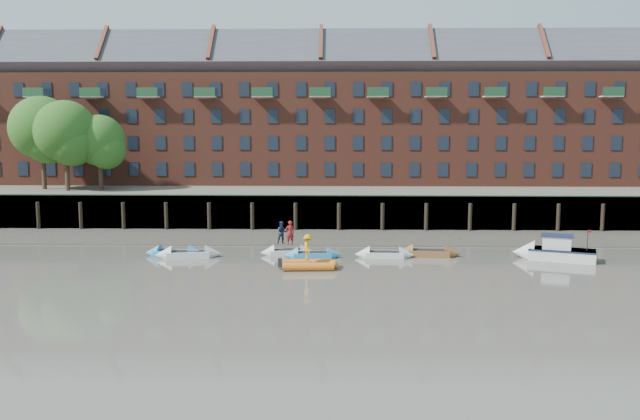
{
  "coord_description": "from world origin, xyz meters",
  "views": [
    {
      "loc": [
        1.93,
        -39.86,
        9.87
      ],
      "look_at": [
        0.52,
        12.0,
        3.2
      ],
      "focal_mm": 38.0,
      "sensor_mm": 36.0,
      "label": 1
    }
  ],
  "objects_px": {
    "person_rower_a": "(290,233)",
    "person_rower_b": "(282,233)",
    "rowboat_1": "(175,253)",
    "rowboat_2": "(188,254)",
    "rowboat_5": "(384,255)",
    "rowboat_3": "(287,252)",
    "motor_launch": "(548,251)",
    "person_rib_crew": "(308,247)",
    "rib_tender": "(311,265)",
    "rowboat_6": "(429,253)",
    "rowboat_4": "(312,255)"
  },
  "relations": [
    {
      "from": "rowboat_5",
      "to": "rowboat_6",
      "type": "bearing_deg",
      "value": 12.59
    },
    {
      "from": "rowboat_2",
      "to": "rowboat_3",
      "type": "bearing_deg",
      "value": -0.03
    },
    {
      "from": "rib_tender",
      "to": "person_rower_a",
      "type": "xyz_separation_m",
      "value": [
        -1.75,
        4.93,
        1.41
      ]
    },
    {
      "from": "rowboat_1",
      "to": "person_rib_crew",
      "type": "xyz_separation_m",
      "value": [
        10.11,
        -4.09,
        1.26
      ]
    },
    {
      "from": "rowboat_3",
      "to": "rowboat_4",
      "type": "bearing_deg",
      "value": -39.57
    },
    {
      "from": "rowboat_3",
      "to": "rowboat_6",
      "type": "bearing_deg",
      "value": -10.27
    },
    {
      "from": "rowboat_3",
      "to": "rowboat_5",
      "type": "relative_size",
      "value": 0.94
    },
    {
      "from": "rowboat_5",
      "to": "rib_tender",
      "type": "distance_m",
      "value": 6.7
    },
    {
      "from": "rowboat_6",
      "to": "rowboat_3",
      "type": "bearing_deg",
      "value": -176.08
    },
    {
      "from": "person_rower_b",
      "to": "rowboat_6",
      "type": "bearing_deg",
      "value": -15.92
    },
    {
      "from": "rowboat_1",
      "to": "person_rower_a",
      "type": "distance_m",
      "value": 8.72
    },
    {
      "from": "rowboat_4",
      "to": "person_rib_crew",
      "type": "relative_size",
      "value": 2.5
    },
    {
      "from": "rowboat_3",
      "to": "person_rower_a",
      "type": "bearing_deg",
      "value": -10.69
    },
    {
      "from": "rowboat_3",
      "to": "rib_tender",
      "type": "distance_m",
      "value": 5.31
    },
    {
      "from": "rowboat_5",
      "to": "rowboat_6",
      "type": "height_order",
      "value": "rowboat_6"
    },
    {
      "from": "rowboat_2",
      "to": "rowboat_3",
      "type": "height_order",
      "value": "rowboat_2"
    },
    {
      "from": "motor_launch",
      "to": "rowboat_1",
      "type": "bearing_deg",
      "value": 18.58
    },
    {
      "from": "rowboat_1",
      "to": "person_rower_b",
      "type": "relative_size",
      "value": 2.73
    },
    {
      "from": "rib_tender",
      "to": "person_rib_crew",
      "type": "bearing_deg",
      "value": -179.23
    },
    {
      "from": "rowboat_2",
      "to": "person_rower_b",
      "type": "height_order",
      "value": "person_rower_b"
    },
    {
      "from": "rowboat_5",
      "to": "person_rower_a",
      "type": "relative_size",
      "value": 2.45
    },
    {
      "from": "rowboat_1",
      "to": "rib_tender",
      "type": "height_order",
      "value": "rowboat_1"
    },
    {
      "from": "rowboat_2",
      "to": "rowboat_5",
      "type": "xyz_separation_m",
      "value": [
        14.5,
        0.41,
        -0.02
      ]
    },
    {
      "from": "rowboat_2",
      "to": "motor_launch",
      "type": "xyz_separation_m",
      "value": [
        26.38,
        -0.0,
        0.36
      ]
    },
    {
      "from": "rowboat_5",
      "to": "rib_tender",
      "type": "xyz_separation_m",
      "value": [
        -5.3,
        -4.1,
        0.06
      ]
    },
    {
      "from": "rowboat_2",
      "to": "rowboat_4",
      "type": "distance_m",
      "value": 9.18
    },
    {
      "from": "person_rower_b",
      "to": "rowboat_2",
      "type": "bearing_deg",
      "value": 178.62
    },
    {
      "from": "rowboat_2",
      "to": "rowboat_5",
      "type": "height_order",
      "value": "rowboat_2"
    },
    {
      "from": "rowboat_6",
      "to": "rowboat_1",
      "type": "bearing_deg",
      "value": -172.91
    },
    {
      "from": "rowboat_2",
      "to": "rowboat_4",
      "type": "bearing_deg",
      "value": -9.2
    },
    {
      "from": "rowboat_2",
      "to": "person_rower_a",
      "type": "distance_m",
      "value": 7.69
    },
    {
      "from": "rowboat_3",
      "to": "rowboat_5",
      "type": "bearing_deg",
      "value": -15.54
    },
    {
      "from": "person_rower_a",
      "to": "rowboat_6",
      "type": "bearing_deg",
      "value": 161.25
    },
    {
      "from": "person_rib_crew",
      "to": "person_rower_b",
      "type": "bearing_deg",
      "value": 14.82
    },
    {
      "from": "rowboat_5",
      "to": "motor_launch",
      "type": "height_order",
      "value": "motor_launch"
    },
    {
      "from": "person_rower_a",
      "to": "person_rower_b",
      "type": "xyz_separation_m",
      "value": [
        -0.61,
        0.23,
        -0.04
      ]
    },
    {
      "from": "rowboat_1",
      "to": "rowboat_6",
      "type": "distance_m",
      "value": 18.96
    },
    {
      "from": "rowboat_3",
      "to": "person_rower_b",
      "type": "distance_m",
      "value": 1.52
    },
    {
      "from": "rowboat_1",
      "to": "person_rib_crew",
      "type": "height_order",
      "value": "person_rib_crew"
    },
    {
      "from": "motor_launch",
      "to": "person_rower_a",
      "type": "height_order",
      "value": "person_rower_a"
    },
    {
      "from": "rowboat_3",
      "to": "rib_tender",
      "type": "bearing_deg",
      "value": -77.26
    },
    {
      "from": "person_rib_crew",
      "to": "rib_tender",
      "type": "bearing_deg",
      "value": -93.71
    },
    {
      "from": "rowboat_2",
      "to": "rib_tender",
      "type": "xyz_separation_m",
      "value": [
        9.2,
        -3.69,
        0.04
      ]
    },
    {
      "from": "person_rower_a",
      "to": "rowboat_5",
      "type": "bearing_deg",
      "value": 155.82
    },
    {
      "from": "rowboat_1",
      "to": "person_rower_b",
      "type": "bearing_deg",
      "value": 14.18
    },
    {
      "from": "rowboat_5",
      "to": "person_rower_a",
      "type": "height_order",
      "value": "person_rower_a"
    },
    {
      "from": "rowboat_2",
      "to": "person_rower_b",
      "type": "distance_m",
      "value": 7.14
    },
    {
      "from": "rowboat_3",
      "to": "person_rib_crew",
      "type": "height_order",
      "value": "person_rib_crew"
    },
    {
      "from": "motor_launch",
      "to": "person_rower_a",
      "type": "xyz_separation_m",
      "value": [
        -18.93,
        1.24,
        1.09
      ]
    },
    {
      "from": "motor_launch",
      "to": "person_rib_crew",
      "type": "distance_m",
      "value": 17.78
    }
  ]
}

